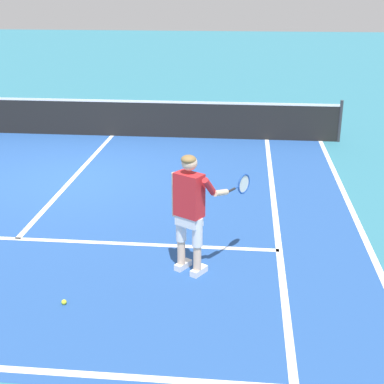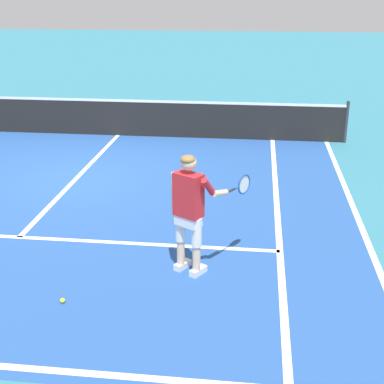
{
  "view_description": "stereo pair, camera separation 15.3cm",
  "coord_description": "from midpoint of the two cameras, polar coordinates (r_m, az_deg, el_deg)",
  "views": [
    {
      "loc": [
        3.53,
        -10.41,
        3.76
      ],
      "look_at": [
        2.82,
        -3.29,
        1.05
      ],
      "focal_mm": 51.07,
      "sensor_mm": 36.0,
      "label": 1
    },
    {
      "loc": [
        3.68,
        -10.4,
        3.76
      ],
      "look_at": [
        2.82,
        -3.29,
        1.05
      ],
      "focal_mm": 51.07,
      "sensor_mm": 36.0,
      "label": 2
    }
  ],
  "objects": [
    {
      "name": "tennis_player",
      "position": [
        7.32,
        -0.73,
        -1.5
      ],
      "size": [
        1.06,
        0.89,
        1.71
      ],
      "color": "white",
      "rests_on": "ground"
    },
    {
      "name": "ground_plane",
      "position": [
        11.64,
        -12.72,
        1.35
      ],
      "size": [
        80.0,
        80.0,
        0.0
      ],
      "primitive_type": "plane",
      "color": "teal"
    },
    {
      "name": "tennis_ball_near_feet",
      "position": [
        7.2,
        -13.83,
        -11.1
      ],
      "size": [
        0.07,
        0.07,
        0.07
      ],
      "primitive_type": "sphere",
      "color": "#CCE02D",
      "rests_on": "ground"
    },
    {
      "name": "line_doubles_right",
      "position": [
        10.1,
        15.99,
        -1.95
      ],
      "size": [
        0.1,
        9.45,
        0.01
      ],
      "primitive_type": "cube",
      "color": "white",
      "rests_on": "ground"
    },
    {
      "name": "line_centre_service",
      "position": [
        11.9,
        -12.29,
        1.85
      ],
      "size": [
        0.1,
        6.4,
        0.01
      ],
      "primitive_type": "cube",
      "color": "white",
      "rests_on": "ground"
    },
    {
      "name": "court_inner_surface",
      "position": [
        10.56,
        -14.72,
        -0.83
      ],
      "size": [
        10.98,
        9.85,
        0.0
      ],
      "primitive_type": "cube",
      "color": "#234C93",
      "rests_on": "ground"
    },
    {
      "name": "line_service",
      "position": [
        9.13,
        -18.23,
        -4.66
      ],
      "size": [
        8.23,
        0.1,
        0.01
      ],
      "primitive_type": "cube",
      "color": "white",
      "rests_on": "ground"
    },
    {
      "name": "line_singles_right",
      "position": [
        9.93,
        8.18,
        -1.7
      ],
      "size": [
        0.1,
        9.45,
        0.01
      ],
      "primitive_type": "cube",
      "color": "white",
      "rests_on": "ground"
    },
    {
      "name": "tennis_net",
      "position": [
        14.73,
        -8.74,
        7.7
      ],
      "size": [
        11.96,
        0.08,
        1.07
      ],
      "color": "#333338",
      "rests_on": "ground"
    }
  ]
}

